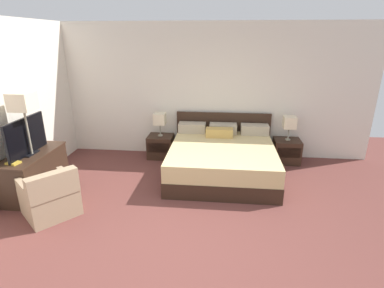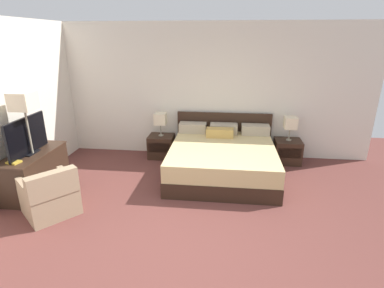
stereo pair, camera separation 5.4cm
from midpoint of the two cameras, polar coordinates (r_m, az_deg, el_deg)
The scene contains 13 objects.
ground_plane at distance 4.00m, azimuth -2.33°, elevation -19.18°, with size 9.82×9.82×0.00m, color brown.
wall_back at distance 6.49m, azimuth 1.70°, elevation 9.96°, with size 7.11×0.06×2.82m, color silver.
wall_left at distance 5.72m, azimuth -31.66°, elevation 5.68°, with size 0.06×5.07×2.82m, color silver.
bed at distance 5.76m, azimuth 5.48°, elevation -2.75°, with size 2.02×2.08×0.98m.
nightstand_left at distance 6.60m, azimuth -6.21°, elevation -0.44°, with size 0.54×0.47×0.49m.
nightstand_right at distance 6.60m, azimuth 17.33°, elevation -1.26°, with size 0.54×0.47×0.49m.
table_lamp_left at distance 6.42m, azimuth -6.41°, elevation 4.73°, with size 0.25×0.25×0.50m.
table_lamp_right at distance 6.41m, azimuth 17.88°, elevation 3.88°, with size 0.25×0.25×0.50m.
dresser at distance 5.71m, azimuth -28.05°, elevation -4.79°, with size 0.55×1.26×0.71m.
tv at distance 5.47m, azimuth -29.25°, elevation 1.17°, with size 0.18×0.97×0.60m.
book_red_cover at distance 5.26m, azimuth -31.15°, elevation -3.10°, with size 0.19×0.14×0.03m, color gold.
armchair_by_window at distance 4.93m, azimuth -25.64°, elevation -9.21°, with size 0.97×0.97×0.76m.
floor_lamp at distance 5.31m, azimuth -29.65°, elevation 5.68°, with size 0.32×0.32×1.72m.
Camera 1 is at (0.45, -3.08, 2.51)m, focal length 28.00 mm.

